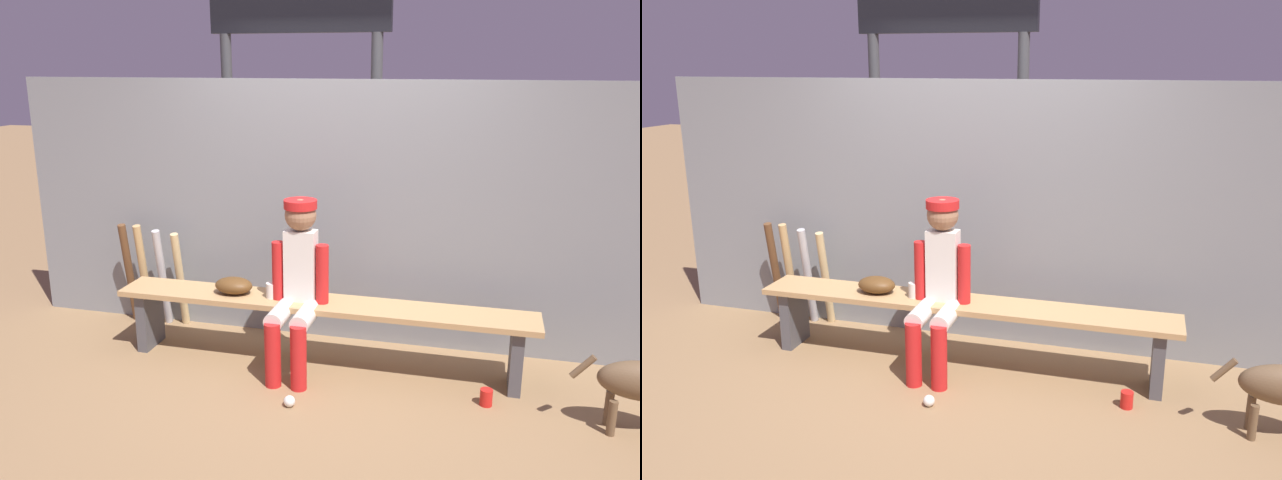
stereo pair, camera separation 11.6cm
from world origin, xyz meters
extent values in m
plane|color=olive|center=(0.00, 0.00, 0.00)|extent=(30.00, 30.00, 0.00)
cube|color=gray|center=(0.00, 0.53, 1.00)|extent=(5.24, 0.03, 2.01)
cube|color=tan|center=(0.00, 0.00, 0.47)|extent=(3.00, 0.36, 0.04)
cube|color=#4C4C51|center=(-1.35, 0.00, 0.23)|extent=(0.08, 0.29, 0.45)
cube|color=#4C4C51|center=(1.35, 0.00, 0.23)|extent=(0.08, 0.29, 0.45)
cube|color=silver|center=(-0.14, 0.00, 0.75)|extent=(0.22, 0.13, 0.51)
sphere|color=#9E7051|center=(-0.14, 0.00, 1.11)|extent=(0.22, 0.22, 0.22)
cylinder|color=red|center=(-0.14, 0.00, 1.19)|extent=(0.23, 0.23, 0.06)
cylinder|color=silver|center=(-0.23, -0.19, 0.45)|extent=(0.13, 0.38, 0.13)
cylinder|color=red|center=(-0.23, -0.38, 0.23)|extent=(0.11, 0.11, 0.45)
cylinder|color=red|center=(-0.30, -0.02, 0.70)|extent=(0.09, 0.09, 0.43)
cylinder|color=silver|center=(-0.05, -0.19, 0.45)|extent=(0.13, 0.38, 0.13)
cylinder|color=red|center=(-0.05, -0.38, 0.23)|extent=(0.11, 0.11, 0.45)
cylinder|color=red|center=(0.02, -0.02, 0.70)|extent=(0.09, 0.09, 0.43)
ellipsoid|color=#593819|center=(-0.65, 0.00, 0.55)|extent=(0.28, 0.20, 0.12)
cylinder|color=tan|center=(-1.29, 0.41, 0.41)|extent=(0.08, 0.21, 0.82)
cylinder|color=#B7B7BC|center=(-1.43, 0.38, 0.42)|extent=(0.08, 0.22, 0.84)
cylinder|color=tan|center=(-1.60, 0.38, 0.43)|extent=(0.07, 0.19, 0.87)
cylinder|color=brown|center=(-1.74, 0.38, 0.43)|extent=(0.07, 0.20, 0.86)
sphere|color=white|center=(-0.04, -0.62, 0.04)|extent=(0.07, 0.07, 0.07)
cylinder|color=red|center=(1.17, -0.28, 0.06)|extent=(0.08, 0.08, 0.11)
cylinder|color=silver|center=(-0.35, -0.02, 0.55)|extent=(0.08, 0.08, 0.11)
cylinder|color=#3F3F42|center=(-1.26, 1.48, 1.18)|extent=(0.10, 0.10, 2.36)
cylinder|color=#3F3F42|center=(0.11, 1.48, 1.18)|extent=(0.10, 0.10, 2.36)
cylinder|color=brown|center=(1.71, -0.39, 0.39)|extent=(0.15, 0.04, 0.16)
cylinder|color=brown|center=(1.89, -0.33, 0.11)|extent=(0.05, 0.05, 0.22)
cylinder|color=brown|center=(1.89, -0.45, 0.11)|extent=(0.05, 0.05, 0.22)
camera|label=1|loc=(1.09, -4.15, 2.13)|focal=36.34mm
camera|label=2|loc=(1.20, -4.12, 2.13)|focal=36.34mm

